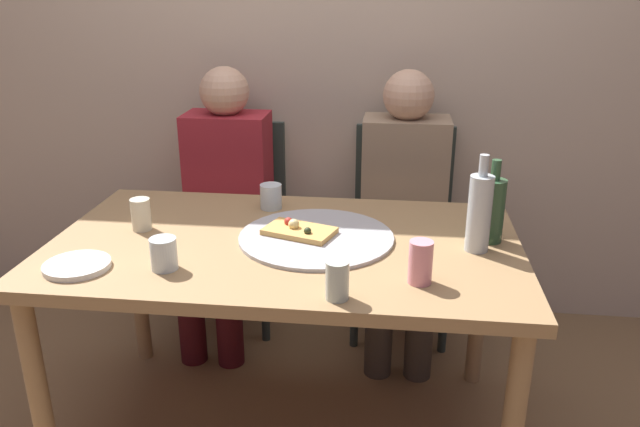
{
  "coord_description": "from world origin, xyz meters",
  "views": [
    {
      "loc": [
        0.33,
        -1.8,
        1.51
      ],
      "look_at": [
        0.1,
        0.13,
        0.78
      ],
      "focal_mm": 35.0,
      "sensor_mm": 36.0,
      "label": 1
    }
  ],
  "objects_px": {
    "beer_bottle": "(480,212)",
    "guest_in_sweater": "(224,193)",
    "dining_table": "(286,263)",
    "wine_bottle": "(492,209)",
    "plate_stack": "(77,266)",
    "chair_right": "(402,216)",
    "chair_left": "(234,209)",
    "tumbler_far": "(141,214)",
    "guest_in_beanie": "(404,200)",
    "tumbler_near": "(337,280)",
    "short_glass": "(271,196)",
    "pizza_slice_last": "(299,230)",
    "soda_can": "(421,262)",
    "pizza_tray": "(316,237)",
    "wine_glass": "(164,254)"
  },
  "relations": [
    {
      "from": "beer_bottle",
      "to": "guest_in_sweater",
      "type": "distance_m",
      "value": 1.22
    },
    {
      "from": "dining_table",
      "to": "wine_bottle",
      "type": "bearing_deg",
      "value": 6.94
    },
    {
      "from": "plate_stack",
      "to": "chair_right",
      "type": "height_order",
      "value": "chair_right"
    },
    {
      "from": "wine_bottle",
      "to": "chair_left",
      "type": "height_order",
      "value": "wine_bottle"
    },
    {
      "from": "guest_in_sweater",
      "to": "tumbler_far",
      "type": "bearing_deg",
      "value": 81.14
    },
    {
      "from": "guest_in_sweater",
      "to": "guest_in_beanie",
      "type": "bearing_deg",
      "value": -180.0
    },
    {
      "from": "chair_left",
      "to": "guest_in_sweater",
      "type": "xyz_separation_m",
      "value": [
        -0.0,
        -0.15,
        0.13
      ]
    },
    {
      "from": "guest_in_sweater",
      "to": "tumbler_near",
      "type": "bearing_deg",
      "value": 119.41
    },
    {
      "from": "beer_bottle",
      "to": "chair_left",
      "type": "height_order",
      "value": "beer_bottle"
    },
    {
      "from": "short_glass",
      "to": "guest_in_beanie",
      "type": "distance_m",
      "value": 0.64
    },
    {
      "from": "pizza_slice_last",
      "to": "beer_bottle",
      "type": "height_order",
      "value": "beer_bottle"
    },
    {
      "from": "chair_right",
      "to": "guest_in_sweater",
      "type": "xyz_separation_m",
      "value": [
        -0.77,
        -0.15,
        0.13
      ]
    },
    {
      "from": "soda_can",
      "to": "chair_left",
      "type": "xyz_separation_m",
      "value": [
        -0.8,
        1.08,
        -0.27
      ]
    },
    {
      "from": "pizza_tray",
      "to": "guest_in_sweater",
      "type": "xyz_separation_m",
      "value": [
        -0.48,
        0.66,
        -0.09
      ]
    },
    {
      "from": "wine_bottle",
      "to": "tumbler_far",
      "type": "bearing_deg",
      "value": -177.98
    },
    {
      "from": "guest_in_sweater",
      "to": "short_glass",
      "type": "bearing_deg",
      "value": 126.28
    },
    {
      "from": "chair_right",
      "to": "chair_left",
      "type": "bearing_deg",
      "value": 0.0
    },
    {
      "from": "wine_bottle",
      "to": "short_glass",
      "type": "height_order",
      "value": "wine_bottle"
    },
    {
      "from": "pizza_slice_last",
      "to": "wine_bottle",
      "type": "distance_m",
      "value": 0.61
    },
    {
      "from": "short_glass",
      "to": "chair_right",
      "type": "xyz_separation_m",
      "value": [
        0.49,
        0.54,
        -0.26
      ]
    },
    {
      "from": "wine_bottle",
      "to": "tumbler_near",
      "type": "bearing_deg",
      "value": -135.25
    },
    {
      "from": "beer_bottle",
      "to": "chair_right",
      "type": "bearing_deg",
      "value": 104.21
    },
    {
      "from": "pizza_tray",
      "to": "guest_in_sweater",
      "type": "distance_m",
      "value": 0.82
    },
    {
      "from": "pizza_slice_last",
      "to": "tumbler_near",
      "type": "height_order",
      "value": "tumbler_near"
    },
    {
      "from": "beer_bottle",
      "to": "tumbler_near",
      "type": "xyz_separation_m",
      "value": [
        -0.39,
        -0.36,
        -0.07
      ]
    },
    {
      "from": "guest_in_beanie",
      "to": "wine_glass",
      "type": "bearing_deg",
      "value": 53.28
    },
    {
      "from": "dining_table",
      "to": "pizza_tray",
      "type": "bearing_deg",
      "value": 14.97
    },
    {
      "from": "dining_table",
      "to": "chair_left",
      "type": "relative_size",
      "value": 1.65
    },
    {
      "from": "pizza_slice_last",
      "to": "wine_glass",
      "type": "relative_size",
      "value": 2.66
    },
    {
      "from": "soda_can",
      "to": "guest_in_sweater",
      "type": "height_order",
      "value": "guest_in_sweater"
    },
    {
      "from": "tumbler_near",
      "to": "guest_in_beanie",
      "type": "relative_size",
      "value": 0.09
    },
    {
      "from": "beer_bottle",
      "to": "wine_glass",
      "type": "relative_size",
      "value": 3.21
    },
    {
      "from": "chair_right",
      "to": "guest_in_sweater",
      "type": "relative_size",
      "value": 0.77
    },
    {
      "from": "dining_table",
      "to": "short_glass",
      "type": "height_order",
      "value": "short_glass"
    },
    {
      "from": "pizza_tray",
      "to": "wine_bottle",
      "type": "distance_m",
      "value": 0.56
    },
    {
      "from": "chair_left",
      "to": "chair_right",
      "type": "bearing_deg",
      "value": -180.0
    },
    {
      "from": "dining_table",
      "to": "pizza_slice_last",
      "type": "relative_size",
      "value": 5.94
    },
    {
      "from": "pizza_tray",
      "to": "soda_can",
      "type": "relative_size",
      "value": 4.07
    },
    {
      "from": "pizza_slice_last",
      "to": "tumbler_far",
      "type": "distance_m",
      "value": 0.53
    },
    {
      "from": "dining_table",
      "to": "soda_can",
      "type": "relative_size",
      "value": 12.18
    },
    {
      "from": "pizza_slice_last",
      "to": "soda_can",
      "type": "xyz_separation_m",
      "value": [
        0.38,
        -0.28,
        0.04
      ]
    },
    {
      "from": "wine_glass",
      "to": "chair_right",
      "type": "xyz_separation_m",
      "value": [
        0.69,
        1.08,
        -0.26
      ]
    },
    {
      "from": "wine_bottle",
      "to": "beer_bottle",
      "type": "xyz_separation_m",
      "value": [
        -0.05,
        -0.08,
        0.02
      ]
    },
    {
      "from": "short_glass",
      "to": "pizza_slice_last",
      "type": "bearing_deg",
      "value": -61.27
    },
    {
      "from": "short_glass",
      "to": "chair_left",
      "type": "distance_m",
      "value": 0.66
    },
    {
      "from": "short_glass",
      "to": "chair_left",
      "type": "height_order",
      "value": "chair_left"
    },
    {
      "from": "pizza_tray",
      "to": "wine_bottle",
      "type": "bearing_deg",
      "value": 5.49
    },
    {
      "from": "plate_stack",
      "to": "short_glass",
      "type": "bearing_deg",
      "value": 50.99
    },
    {
      "from": "tumbler_near",
      "to": "soda_can",
      "type": "xyz_separation_m",
      "value": [
        0.22,
        0.12,
        0.01
      ]
    },
    {
      "from": "pizza_slice_last",
      "to": "tumbler_near",
      "type": "xyz_separation_m",
      "value": [
        0.16,
        -0.4,
        0.03
      ]
    }
  ]
}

